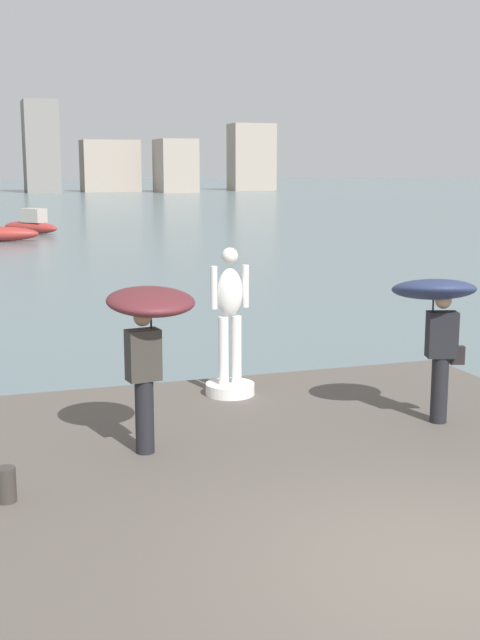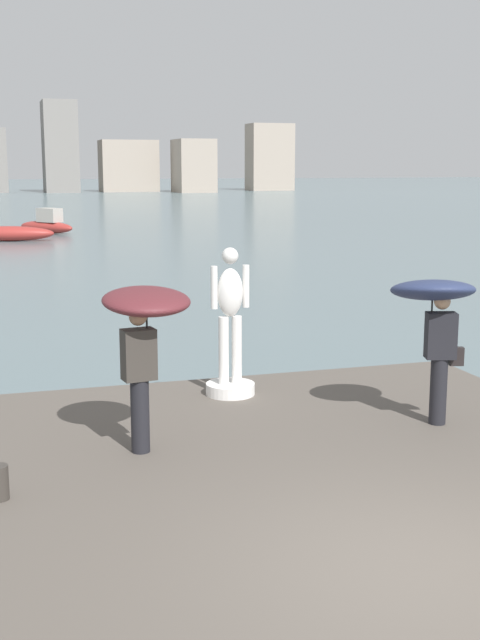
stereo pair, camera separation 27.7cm
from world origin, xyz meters
The scene contains 8 objects.
ground_plane centered at (0.00, 40.00, 0.00)m, with size 400.00×400.00×0.00m, color slate.
pier centered at (0.00, 1.82, 0.20)m, with size 8.00×9.64×0.40m, color #564F47.
statue_white_figure centered at (-0.09, 5.65, 1.24)m, with size 0.72×0.72×2.18m.
onlooker_left centered at (-1.72, 3.60, 1.95)m, with size 1.17×1.19×1.98m.
onlooker_right centered at (2.04, 3.56, 1.94)m, with size 1.34×1.36×1.98m.
boat_near centered at (-0.18, 42.02, 0.49)m, with size 3.28×3.79×1.40m.
boat_leftward centered at (-2.36, 37.52, 0.38)m, with size 4.60×2.07×0.75m.
distant_skyline centered at (0.10, 115.51, 4.91)m, with size 79.88×12.67×12.73m.
Camera 2 is at (-3.41, -5.70, 3.73)m, focal length 46.41 mm.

